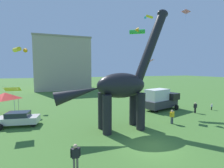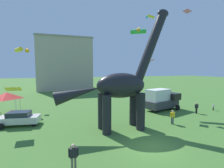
# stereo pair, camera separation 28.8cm
# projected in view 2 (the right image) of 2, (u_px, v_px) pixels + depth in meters

# --- Properties ---
(ground_plane) EXTENTS (240.00, 240.00, 0.00)m
(ground_plane) POSITION_uv_depth(u_px,v_px,m) (152.00, 147.00, 13.23)
(ground_plane) COLOR #42702D
(dinosaur_sculpture) EXTENTS (12.10, 2.56, 12.64)m
(dinosaur_sculpture) POSITION_uv_depth(u_px,v_px,m) (121.00, 85.00, 16.92)
(dinosaur_sculpture) COLOR black
(dinosaur_sculpture) RESTS_ON ground_plane
(parked_sedan_left) EXTENTS (4.44, 2.47, 1.55)m
(parked_sedan_left) POSITION_uv_depth(u_px,v_px,m) (19.00, 118.00, 18.37)
(parked_sedan_left) COLOR silver
(parked_sedan_left) RESTS_ON ground_plane
(parked_box_truck) EXTENTS (5.96, 3.57, 3.20)m
(parked_box_truck) POSITION_uv_depth(u_px,v_px,m) (162.00, 99.00, 25.36)
(parked_box_truck) COLOR #38383D
(parked_box_truck) RESTS_ON ground_plane
(person_strolling_adult) EXTENTS (0.37, 0.16, 0.99)m
(person_strolling_adult) POSITION_uv_depth(u_px,v_px,m) (213.00, 106.00, 25.13)
(person_strolling_adult) COLOR black
(person_strolling_adult) RESTS_ON ground_plane
(person_photographer) EXTENTS (0.57, 0.25, 1.52)m
(person_photographer) POSITION_uv_depth(u_px,v_px,m) (197.00, 107.00, 23.37)
(person_photographer) COLOR black
(person_photographer) RESTS_ON ground_plane
(person_near_flyer) EXTENTS (0.60, 0.26, 1.60)m
(person_near_flyer) POSITION_uv_depth(u_px,v_px,m) (172.00, 116.00, 18.80)
(person_near_flyer) COLOR #2D3347
(person_near_flyer) RESTS_ON ground_plane
(person_watching_child) EXTENTS (0.63, 0.28, 1.67)m
(person_watching_child) POSITION_uv_depth(u_px,v_px,m) (74.00, 154.00, 10.18)
(person_watching_child) COLOR #6B6056
(person_watching_child) RESTS_ON ground_plane
(festival_canopy_tent) EXTENTS (3.15, 3.15, 3.00)m
(festival_canopy_tent) POSITION_uv_depth(u_px,v_px,m) (7.00, 96.00, 23.22)
(festival_canopy_tent) COLOR #B2B2B7
(festival_canopy_tent) RESTS_ON ground_plane
(kite_mid_right) EXTENTS (1.06, 1.04, 0.32)m
(kite_mid_right) POSITION_uv_depth(u_px,v_px,m) (152.00, 60.00, 22.94)
(kite_mid_right) COLOR pink
(kite_drifting) EXTENTS (0.93, 1.20, 1.42)m
(kite_drifting) POSITION_uv_depth(u_px,v_px,m) (187.00, 11.00, 23.06)
(kite_drifting) COLOR pink
(kite_trailing) EXTENTS (2.46, 2.59, 0.73)m
(kite_trailing) POSITION_uv_depth(u_px,v_px,m) (138.00, 31.00, 26.61)
(kite_trailing) COLOR green
(kite_far_left) EXTENTS (2.55, 2.57, 0.74)m
(kite_far_left) POSITION_uv_depth(u_px,v_px,m) (21.00, 50.00, 27.52)
(kite_far_left) COLOR yellow
(kite_mid_center) EXTENTS (1.47, 1.04, 1.89)m
(kite_mid_center) POSITION_uv_depth(u_px,v_px,m) (13.00, 89.00, 16.60)
(kite_mid_center) COLOR yellow
(kite_far_right) EXTENTS (1.76, 1.70, 0.50)m
(kite_far_right) POSITION_uv_depth(u_px,v_px,m) (150.00, 17.00, 33.29)
(kite_far_right) COLOR yellow
(background_building_block) EXTENTS (16.15, 10.66, 15.77)m
(background_building_block) POSITION_uv_depth(u_px,v_px,m) (65.00, 64.00, 51.90)
(background_building_block) COLOR #B7A893
(background_building_block) RESTS_ON ground_plane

